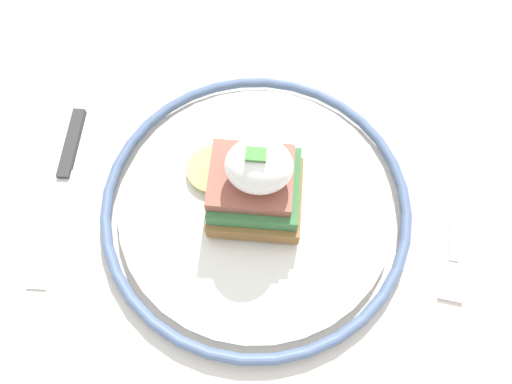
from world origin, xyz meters
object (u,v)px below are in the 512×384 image
at_px(plate, 256,204).
at_px(knife, 63,178).
at_px(sandwich, 255,183).
at_px(fork, 454,231).

height_order(plate, knife, plate).
height_order(sandwich, knife, sandwich).
xyz_separation_m(fork, knife, (0.37, -0.02, 0.00)).
bearing_deg(plate, fork, 177.29).
bearing_deg(knife, fork, 176.43).
bearing_deg(fork, plate, -2.71).
relative_size(plate, fork, 1.90).
bearing_deg(fork, knife, -3.57).
relative_size(plate, sandwich, 2.64).
distance_m(sandwich, knife, 0.19).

